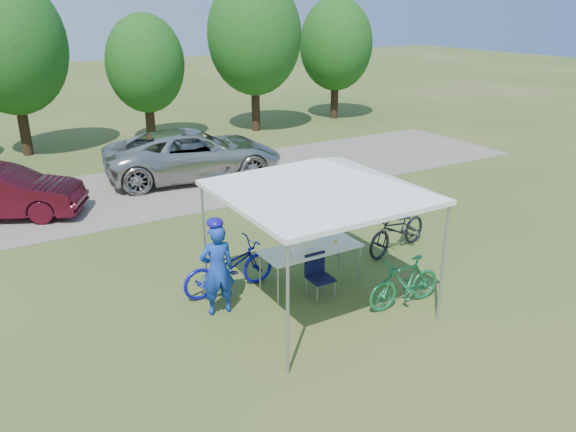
# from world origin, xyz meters

# --- Properties ---
(ground) EXTENTS (100.00, 100.00, 0.00)m
(ground) POSITION_xyz_m (0.00, 0.00, 0.00)
(ground) COLOR #2D5119
(ground) RESTS_ON ground
(gravel_strip) EXTENTS (24.00, 5.00, 0.02)m
(gravel_strip) POSITION_xyz_m (0.00, 8.00, 0.01)
(gravel_strip) COLOR gray
(gravel_strip) RESTS_ON ground
(canopy) EXTENTS (4.53, 4.53, 3.00)m
(canopy) POSITION_xyz_m (0.00, 0.00, 2.65)
(canopy) COLOR #A5A5AA
(canopy) RESTS_ON ground
(treeline) EXTENTS (24.89, 4.28, 6.30)m
(treeline) POSITION_xyz_m (-0.29, 14.05, 3.53)
(treeline) COLOR #382314
(treeline) RESTS_ON ground
(folding_table) EXTENTS (1.92, 0.80, 0.79)m
(folding_table) POSITION_xyz_m (0.30, 0.68, 0.75)
(folding_table) COLOR white
(folding_table) RESTS_ON ground
(folding_chair) EXTENTS (0.43, 0.44, 0.84)m
(folding_chair) POSITION_xyz_m (0.18, 0.25, 0.49)
(folding_chair) COLOR black
(folding_chair) RESTS_ON ground
(cooler) EXTENTS (0.45, 0.31, 0.33)m
(cooler) POSITION_xyz_m (0.05, 0.68, 0.96)
(cooler) COLOR white
(cooler) RESTS_ON folding_table
(ice_cream_cup) EXTENTS (0.07, 0.07, 0.05)m
(ice_cream_cup) POSITION_xyz_m (0.84, 0.63, 0.82)
(ice_cream_cup) COLOR yellow
(ice_cream_cup) RESTS_ON folding_table
(cyclist) EXTENTS (0.65, 0.46, 1.66)m
(cyclist) POSITION_xyz_m (-1.63, 0.64, 0.83)
(cyclist) COLOR #1437A7
(cyclist) RESTS_ON ground
(bike_blue) EXTENTS (1.88, 0.74, 0.97)m
(bike_blue) POSITION_xyz_m (-1.14, 1.27, 0.49)
(bike_blue) COLOR #1415AF
(bike_blue) RESTS_ON ground
(bike_green) EXTENTS (1.54, 0.49, 0.92)m
(bike_green) POSITION_xyz_m (1.32, -0.82, 0.46)
(bike_green) COLOR #1A7745
(bike_green) RESTS_ON ground
(bike_dark) EXTENTS (2.01, 1.10, 1.00)m
(bike_dark) POSITION_xyz_m (2.81, 1.06, 0.50)
(bike_dark) COLOR black
(bike_dark) RESTS_ON ground
(minivan) EXTENTS (5.72, 3.30, 1.50)m
(minivan) POSITION_xyz_m (1.09, 8.52, 0.77)
(minivan) COLOR #B3B4AF
(minivan) RESTS_ON gravel_strip
(sedan) EXTENTS (4.13, 2.96, 1.30)m
(sedan) POSITION_xyz_m (-4.39, 7.74, 0.67)
(sedan) COLOR #440B17
(sedan) RESTS_ON gravel_strip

